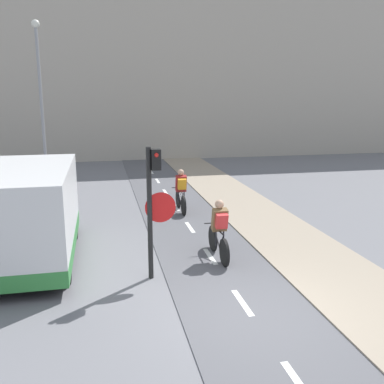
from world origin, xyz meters
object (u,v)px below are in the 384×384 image
(traffic_light_pole, at_px, (153,198))
(cyclist_near, at_px, (219,231))
(street_lamp_far, at_px, (40,86))
(cyclist_far, at_px, (181,192))
(van, at_px, (27,216))

(traffic_light_pole, relative_size, cyclist_near, 1.68)
(street_lamp_far, height_order, cyclist_far, street_lamp_far)
(cyclist_far, bearing_deg, cyclist_near, -88.69)
(cyclist_near, height_order, cyclist_far, same)
(cyclist_far, bearing_deg, van, -140.38)
(cyclist_near, bearing_deg, van, 169.62)
(street_lamp_far, xyz_separation_m, cyclist_far, (5.22, -6.88, -3.68))
(cyclist_far, xyz_separation_m, van, (-4.46, -3.69, 0.43))
(cyclist_far, bearing_deg, street_lamp_far, 127.22)
(street_lamp_far, distance_m, van, 11.09)
(cyclist_far, relative_size, van, 0.36)
(traffic_light_pole, xyz_separation_m, van, (-2.87, 1.63, -0.68))
(traffic_light_pole, height_order, street_lamp_far, street_lamp_far)
(street_lamp_far, bearing_deg, cyclist_near, -64.97)
(traffic_light_pole, relative_size, van, 0.63)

